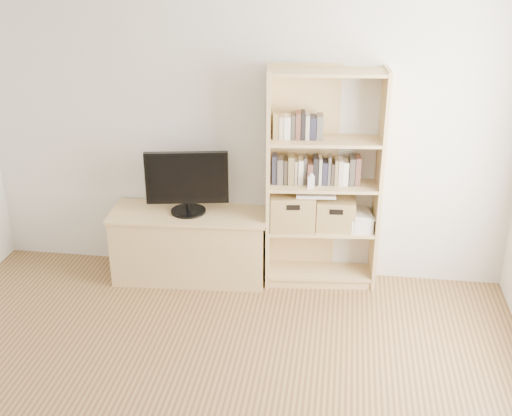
% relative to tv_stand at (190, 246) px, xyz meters
% --- Properties ---
extents(back_wall, '(4.50, 0.02, 2.60)m').
position_rel_tv_stand_xyz_m(back_wall, '(0.44, 0.24, 1.00)').
color(back_wall, silver).
rests_on(back_wall, floor).
extents(tv_stand, '(1.33, 0.57, 0.60)m').
position_rel_tv_stand_xyz_m(tv_stand, '(0.00, 0.00, 0.00)').
color(tv_stand, tan).
rests_on(tv_stand, floor).
extents(bookshelf, '(0.96, 0.43, 1.87)m').
position_rel_tv_stand_xyz_m(bookshelf, '(1.13, 0.08, 0.64)').
color(bookshelf, tan).
rests_on(bookshelf, floor).
extents(television, '(0.69, 0.18, 0.54)m').
position_rel_tv_stand_xyz_m(television, '(0.00, 0.00, 0.60)').
color(television, black).
rests_on(television, tv_stand).
extents(books_row_mid, '(0.88, 0.28, 0.23)m').
position_rel_tv_stand_xyz_m(books_row_mid, '(1.13, 0.10, 0.73)').
color(books_row_mid, '#242334').
rests_on(books_row_mid, bookshelf).
extents(books_row_upper, '(0.39, 0.17, 0.20)m').
position_rel_tv_stand_xyz_m(books_row_upper, '(0.92, 0.08, 1.10)').
color(books_row_upper, '#242334').
rests_on(books_row_upper, bookshelf).
extents(baby_monitor, '(0.06, 0.04, 0.10)m').
position_rel_tv_stand_xyz_m(baby_monitor, '(1.04, -0.04, 0.67)').
color(baby_monitor, white).
rests_on(baby_monitor, bookshelf).
extents(basket_left, '(0.41, 0.35, 0.31)m').
position_rel_tv_stand_xyz_m(basket_left, '(0.88, 0.05, 0.37)').
color(basket_left, '#A28349').
rests_on(basket_left, bookshelf).
extents(basket_right, '(0.33, 0.28, 0.26)m').
position_rel_tv_stand_xyz_m(basket_right, '(1.24, 0.08, 0.35)').
color(basket_right, '#A28349').
rests_on(basket_right, bookshelf).
extents(laptop, '(0.34, 0.25, 0.03)m').
position_rel_tv_stand_xyz_m(laptop, '(1.07, 0.06, 0.54)').
color(laptop, white).
rests_on(laptop, basket_left).
extents(magazine_stack, '(0.23, 0.29, 0.12)m').
position_rel_tv_stand_xyz_m(magazine_stack, '(1.45, 0.11, 0.28)').
color(magazine_stack, beige).
rests_on(magazine_stack, bookshelf).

